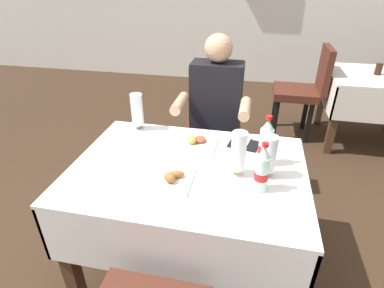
{
  "coord_description": "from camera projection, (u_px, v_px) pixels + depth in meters",
  "views": [
    {
      "loc": [
        0.37,
        -1.22,
        1.61
      ],
      "look_at": [
        0.08,
        0.16,
        0.81
      ],
      "focal_mm": 28.43,
      "sensor_mm": 36.0,
      "label": 1
    }
  ],
  "objects": [
    {
      "name": "background_dining_table",
      "position": [
        372.0,
        93.0,
        3.06
      ],
      "size": [
        0.89,
        0.82,
        0.73
      ],
      "color": "white",
      "rests_on": "ground"
    },
    {
      "name": "background_table_tumbler",
      "position": [
        379.0,
        69.0,
        2.95
      ],
      "size": [
        0.06,
        0.06,
        0.11
      ],
      "primitive_type": "cylinder",
      "color": "black",
      "rests_on": "background_dining_table"
    },
    {
      "name": "background_chair_left",
      "position": [
        305.0,
        87.0,
        3.17
      ],
      "size": [
        0.5,
        0.44,
        0.97
      ],
      "color": "#4C2319",
      "rests_on": "ground"
    },
    {
      "name": "cola_bottle_secondary",
      "position": [
        266.0,
        144.0,
        1.55
      ],
      "size": [
        0.07,
        0.07,
        0.27
      ],
      "color": "silver",
      "rests_on": "main_dining_table"
    },
    {
      "name": "plate_near_camera",
      "position": [
        170.0,
        178.0,
        1.46
      ],
      "size": [
        0.22,
        0.22,
        0.06
      ],
      "color": "white",
      "rests_on": "main_dining_table"
    },
    {
      "name": "beer_glass_left",
      "position": [
        269.0,
        155.0,
        1.45
      ],
      "size": [
        0.07,
        0.07,
        0.22
      ],
      "color": "white",
      "rests_on": "main_dining_table"
    },
    {
      "name": "chair_far_diner_seat",
      "position": [
        211.0,
        127.0,
        2.37
      ],
      "size": [
        0.44,
        0.5,
        0.97
      ],
      "color": "#4C2319",
      "rests_on": "ground"
    },
    {
      "name": "plate_far_diner",
      "position": [
        196.0,
        144.0,
        1.75
      ],
      "size": [
        0.22,
        0.22,
        0.06
      ],
      "color": "white",
      "rests_on": "main_dining_table"
    },
    {
      "name": "ground_plane",
      "position": [
        174.0,
        267.0,
        1.9
      ],
      "size": [
        11.0,
        11.0,
        0.0
      ],
      "primitive_type": "plane",
      "color": "#382619"
    },
    {
      "name": "main_dining_table",
      "position": [
        188.0,
        192.0,
        1.66
      ],
      "size": [
        1.21,
        0.88,
        0.73
      ],
      "color": "white",
      "rests_on": "ground"
    },
    {
      "name": "beer_glass_right",
      "position": [
        238.0,
        154.0,
        1.46
      ],
      "size": [
        0.07,
        0.07,
        0.24
      ],
      "color": "white",
      "rests_on": "main_dining_table"
    },
    {
      "name": "cola_bottle_primary",
      "position": [
        262.0,
        170.0,
        1.36
      ],
      "size": [
        0.06,
        0.06,
        0.25
      ],
      "color": "silver",
      "rests_on": "main_dining_table"
    },
    {
      "name": "napkin_cutlery_set",
      "position": [
        244.0,
        144.0,
        1.77
      ],
      "size": [
        0.19,
        0.2,
        0.01
      ],
      "color": "black",
      "rests_on": "main_dining_table"
    },
    {
      "name": "beer_glass_middle",
      "position": [
        137.0,
        112.0,
        1.9
      ],
      "size": [
        0.07,
        0.07,
        0.24
      ],
      "color": "white",
      "rests_on": "main_dining_table"
    },
    {
      "name": "seated_diner_far",
      "position": [
        215.0,
        114.0,
        2.19
      ],
      "size": [
        0.5,
        0.46,
        1.26
      ],
      "color": "#282D42",
      "rests_on": "ground"
    }
  ]
}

